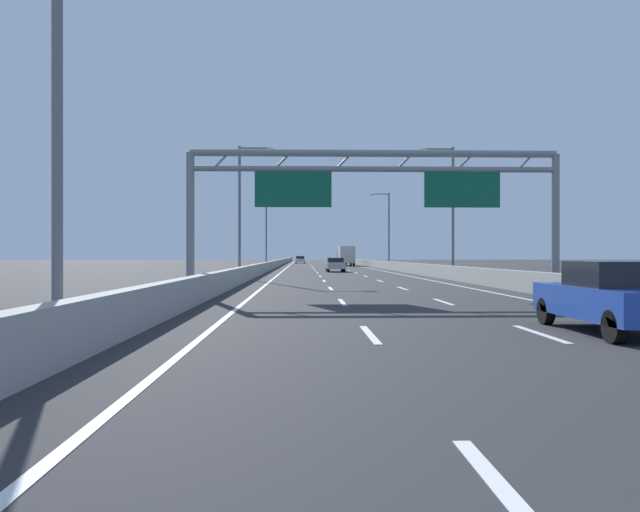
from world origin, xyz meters
name	(u,v)px	position (x,y,z in m)	size (l,w,h in m)	color
ground_plane	(322,265)	(0.00, 100.00, 0.00)	(260.00, 260.00, 0.00)	#2D2D30
lane_dash_left_0	(520,510)	(-1.80, 3.50, 0.01)	(0.16, 3.00, 0.01)	white
lane_dash_left_1	(370,334)	(-1.80, 12.50, 0.01)	(0.16, 3.00, 0.01)	white
lane_dash_left_2	(342,302)	(-1.80, 21.50, 0.01)	(0.16, 3.00, 0.01)	white
lane_dash_left_3	(331,288)	(-1.80, 30.50, 0.01)	(0.16, 3.00, 0.01)	white
lane_dash_left_4	(324,281)	(-1.80, 39.50, 0.01)	(0.16, 3.00, 0.01)	white
lane_dash_left_5	(320,276)	(-1.80, 48.50, 0.01)	(0.16, 3.00, 0.01)	white
lane_dash_left_6	(317,273)	(-1.80, 57.50, 0.01)	(0.16, 3.00, 0.01)	white
lane_dash_left_7	(315,271)	(-1.80, 66.50, 0.01)	(0.16, 3.00, 0.01)	white
lane_dash_left_8	(314,269)	(-1.80, 75.50, 0.01)	(0.16, 3.00, 0.01)	white
lane_dash_left_9	(312,267)	(-1.80, 84.50, 0.01)	(0.16, 3.00, 0.01)	white
lane_dash_left_10	(311,266)	(-1.80, 93.50, 0.01)	(0.16, 3.00, 0.01)	white
lane_dash_left_11	(311,265)	(-1.80, 102.50, 0.01)	(0.16, 3.00, 0.01)	white
lane_dash_left_12	(310,264)	(-1.80, 111.50, 0.01)	(0.16, 3.00, 0.01)	white
lane_dash_left_13	(309,264)	(-1.80, 120.50, 0.01)	(0.16, 3.00, 0.01)	white
lane_dash_left_14	(309,263)	(-1.80, 129.50, 0.01)	(0.16, 3.00, 0.01)	white
lane_dash_left_15	(308,263)	(-1.80, 138.50, 0.01)	(0.16, 3.00, 0.01)	white
lane_dash_left_16	(308,262)	(-1.80, 147.50, 0.01)	(0.16, 3.00, 0.01)	white
lane_dash_left_17	(308,262)	(-1.80, 156.50, 0.01)	(0.16, 3.00, 0.01)	white
lane_dash_right_1	(540,334)	(1.80, 12.50, 0.01)	(0.16, 3.00, 0.01)	white
lane_dash_right_2	(443,302)	(1.80, 21.50, 0.01)	(0.16, 3.00, 0.01)	white
lane_dash_right_3	(402,288)	(1.80, 30.50, 0.01)	(0.16, 3.00, 0.01)	white
lane_dash_right_4	(380,281)	(1.80, 39.50, 0.01)	(0.16, 3.00, 0.01)	white
lane_dash_right_5	(366,276)	(1.80, 48.50, 0.01)	(0.16, 3.00, 0.01)	white
lane_dash_right_6	(356,273)	(1.80, 57.50, 0.01)	(0.16, 3.00, 0.01)	white
lane_dash_right_7	(349,271)	(1.80, 66.50, 0.01)	(0.16, 3.00, 0.01)	white
lane_dash_right_8	(343,269)	(1.80, 75.50, 0.01)	(0.16, 3.00, 0.01)	white
lane_dash_right_9	(339,267)	(1.80, 84.50, 0.01)	(0.16, 3.00, 0.01)	white
lane_dash_right_10	(335,266)	(1.80, 93.50, 0.01)	(0.16, 3.00, 0.01)	white
lane_dash_right_11	(332,265)	(1.80, 102.50, 0.01)	(0.16, 3.00, 0.01)	white
lane_dash_right_12	(330,264)	(1.80, 111.50, 0.01)	(0.16, 3.00, 0.01)	white
lane_dash_right_13	(328,264)	(1.80, 120.50, 0.01)	(0.16, 3.00, 0.01)	white
lane_dash_right_14	(326,263)	(1.80, 129.50, 0.01)	(0.16, 3.00, 0.01)	white
lane_dash_right_15	(325,263)	(1.80, 138.50, 0.01)	(0.16, 3.00, 0.01)	white
lane_dash_right_16	(323,262)	(1.80, 147.50, 0.01)	(0.16, 3.00, 0.01)	white
lane_dash_right_17	(322,262)	(1.80, 156.50, 0.01)	(0.16, 3.00, 0.01)	white
edge_line_left	(288,267)	(-5.25, 88.00, 0.01)	(0.16, 176.00, 0.01)	white
edge_line_right	(362,267)	(5.25, 88.00, 0.01)	(0.16, 176.00, 0.01)	white
barrier_left	(281,262)	(-6.90, 110.00, 0.47)	(0.45, 220.00, 0.95)	#9E9E99
barrier_right	(359,262)	(6.90, 110.00, 0.47)	(0.45, 220.00, 0.95)	#9E9E99
sign_gantry	(375,184)	(0.04, 27.14, 4.83)	(16.66, 0.36, 6.36)	gray
streetlamp_left_near	(70,51)	(-7.47, 11.02, 5.40)	(2.58, 0.28, 9.50)	slate
streetlamp_left_mid	(243,203)	(-7.47, 44.28, 5.40)	(2.58, 0.28, 9.50)	slate
streetlamp_right_mid	(450,204)	(7.47, 44.28, 5.40)	(2.58, 0.28, 9.50)	slate
streetlamp_left_far	(268,225)	(-7.47, 77.55, 5.40)	(2.58, 0.28, 9.50)	slate
streetlamp_right_far	(387,226)	(7.47, 77.55, 5.40)	(2.58, 0.28, 9.50)	slate
silver_car	(335,264)	(0.13, 62.05, 0.74)	(1.77, 4.67, 1.41)	#A8ADB2
white_car	(300,260)	(-3.61, 126.41, 0.75)	(1.89, 4.38, 1.48)	silver
blue_car	(615,297)	(3.48, 12.64, 0.77)	(1.88, 4.39, 1.54)	#2347AD
yellow_car	(342,260)	(3.83, 110.34, 0.74)	(1.72, 4.11, 1.43)	yellow
box_truck	(346,255)	(3.70, 97.30, 1.66)	(2.30, 7.98, 3.03)	#194799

